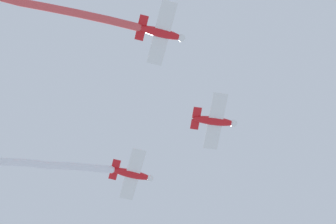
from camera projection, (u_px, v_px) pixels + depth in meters
airplane_lead at (215, 121)px, 60.65m from camera, size 5.59×7.31×1.81m
airplane_left_wing at (132, 174)px, 63.72m from camera, size 5.58×7.20×1.81m
smoke_trail_left_wing at (5, 161)px, 60.91m from camera, size 24.20×8.80×3.69m
airplane_right_wing at (161, 33)px, 56.48m from camera, size 5.58×7.22×1.81m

